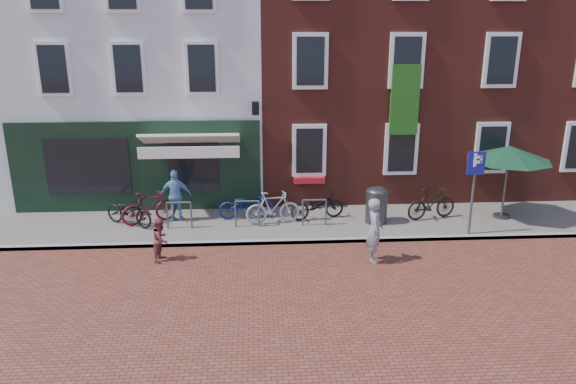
{
  "coord_description": "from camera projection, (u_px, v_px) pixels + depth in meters",
  "views": [
    {
      "loc": [
        -1.22,
        -14.03,
        5.92
      ],
      "look_at": [
        -0.34,
        0.45,
        1.39
      ],
      "focal_mm": 33.9,
      "sensor_mm": 36.0,
      "label": 1
    }
  ],
  "objects": [
    {
      "name": "ground",
      "position": [
        301.0,
        244.0,
        15.2
      ],
      "size": [
        80.0,
        80.0,
        0.0
      ],
      "primitive_type": "plane",
      "color": "brown"
    },
    {
      "name": "bicycle_2",
      "position": [
        246.0,
        205.0,
        16.77
      ],
      "size": [
        1.75,
        0.74,
        0.9
      ],
      "primitive_type": "imported",
      "rotation": [
        0.0,
        0.0,
        1.65
      ],
      "color": "navy",
      "rests_on": "sidewalk"
    },
    {
      "name": "bicycle_3",
      "position": [
        273.0,
        208.0,
        16.35
      ],
      "size": [
        1.71,
        0.7,
        1.0
      ],
      "primitive_type": "imported",
      "rotation": [
        0.0,
        0.0,
        1.72
      ],
      "color": "#A6A5A7",
      "rests_on": "sidewalk"
    },
    {
      "name": "building_brick_right",
      "position": [
        494.0,
        48.0,
        20.85
      ],
      "size": [
        6.0,
        8.0,
        10.0
      ],
      "primitive_type": "cube",
      "color": "maroon",
      "rests_on": "ground"
    },
    {
      "name": "bicycle_4",
      "position": [
        317.0,
        205.0,
        16.75
      ],
      "size": [
        1.8,
        0.98,
        0.9
      ],
      "primitive_type": "imported",
      "rotation": [
        0.0,
        0.0,
        1.81
      ],
      "color": "black",
      "rests_on": "sidewalk"
    },
    {
      "name": "litter_bin",
      "position": [
        377.0,
        203.0,
        16.41
      ],
      "size": [
        0.65,
        0.65,
        1.19
      ],
      "color": "#3C3D3F",
      "rests_on": "sidewalk"
    },
    {
      "name": "cafe_person",
      "position": [
        176.0,
        195.0,
        16.52
      ],
      "size": [
        0.95,
        0.42,
        1.61
      ],
      "primitive_type": "imported",
      "rotation": [
        0.0,
        0.0,
        3.17
      ],
      "color": "#6796C4",
      "rests_on": "sidewalk"
    },
    {
      "name": "building_stucco",
      "position": [
        152.0,
        63.0,
        20.24
      ],
      "size": [
        8.0,
        8.0,
        9.0
      ],
      "primitive_type": "cube",
      "color": "silver",
      "rests_on": "ground"
    },
    {
      "name": "boy",
      "position": [
        161.0,
        239.0,
        14.04
      ],
      "size": [
        0.56,
        0.64,
        1.14
      ],
      "primitive_type": "imported",
      "rotation": [
        0.0,
        0.0,
        1.32
      ],
      "color": "brown",
      "rests_on": "ground"
    },
    {
      "name": "building_brick_mid",
      "position": [
        339.0,
        48.0,
        20.5
      ],
      "size": [
        6.0,
        8.0,
        10.0
      ],
      "primitive_type": "cube",
      "color": "maroon",
      "rests_on": "ground"
    },
    {
      "name": "parasol",
      "position": [
        509.0,
        150.0,
        16.38
      ],
      "size": [
        2.57,
        2.57,
        2.38
      ],
      "color": "#4C4C4F",
      "rests_on": "sidewalk"
    },
    {
      "name": "bicycle_1",
      "position": [
        149.0,
        207.0,
        16.38
      ],
      "size": [
        1.7,
        1.12,
        1.0
      ],
      "primitive_type": "imported",
      "rotation": [
        0.0,
        0.0,
        2.0
      ],
      "color": "#5B0F22",
      "rests_on": "sidewalk"
    },
    {
      "name": "parking_sign",
      "position": [
        474.0,
        178.0,
        15.19
      ],
      "size": [
        0.5,
        0.08,
        2.43
      ],
      "color": "#4C4C4F",
      "rests_on": "sidewalk"
    },
    {
      "name": "bicycle_5",
      "position": [
        432.0,
        203.0,
        16.75
      ],
      "size": [
        1.73,
        0.88,
        1.0
      ],
      "primitive_type": "imported",
      "rotation": [
        0.0,
        0.0,
        1.83
      ],
      "color": "black",
      "rests_on": "sidewalk"
    },
    {
      "name": "woman",
      "position": [
        375.0,
        230.0,
        13.88
      ],
      "size": [
        0.49,
        0.67,
        1.7
      ],
      "primitive_type": "imported",
      "rotation": [
        0.0,
        0.0,
        1.43
      ],
      "color": "gray",
      "rests_on": "ground"
    },
    {
      "name": "sidewalk",
      "position": [
        329.0,
        223.0,
        16.67
      ],
      "size": [
        24.0,
        3.0,
        0.1
      ],
      "primitive_type": "cube",
      "color": "slate",
      "rests_on": "ground"
    },
    {
      "name": "bicycle_0",
      "position": [
        129.0,
        211.0,
        16.21
      ],
      "size": [
        1.78,
        1.39,
        0.9
      ],
      "primitive_type": "imported",
      "rotation": [
        0.0,
        0.0,
        1.03
      ],
      "color": "black",
      "rests_on": "sidewalk"
    }
  ]
}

